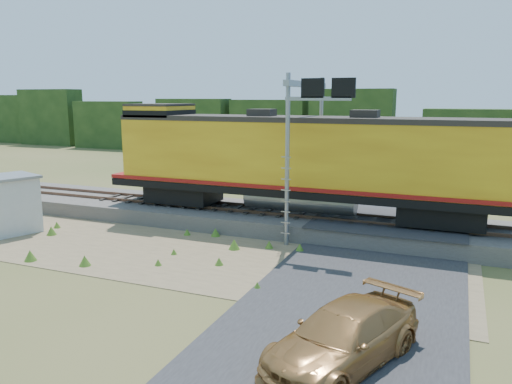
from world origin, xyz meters
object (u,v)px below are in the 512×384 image
at_px(signal_gantry, 310,117).
at_px(car, 343,337).
at_px(locomotive, 295,159).
at_px(shed, 10,204).

relative_size(signal_gantry, car, 1.51).
height_order(locomotive, shed, locomotive).
xyz_separation_m(shed, signal_gantry, (13.80, 5.25, 4.26)).
distance_m(locomotive, signal_gantry, 2.43).
distance_m(locomotive, car, 13.45).
xyz_separation_m(signal_gantry, car, (4.26, -11.37, -4.98)).
height_order(shed, car, shed).
distance_m(locomotive, shed, 14.29).
relative_size(shed, car, 0.61).
relative_size(locomotive, car, 4.07).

